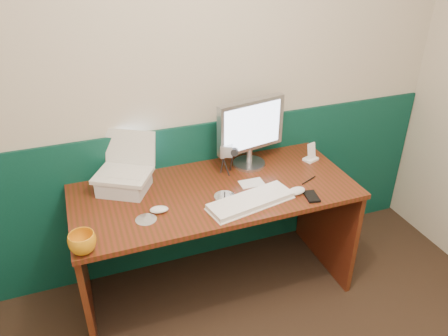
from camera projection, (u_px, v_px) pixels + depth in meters
name	position (u px, v px, depth m)	size (l,w,h in m)	color
back_wall	(178.00, 86.00, 2.50)	(3.50, 0.04, 2.50)	beige
wainscot	(184.00, 197.00, 2.86)	(3.48, 0.02, 1.00)	#07332C
desk	(216.00, 242.00, 2.66)	(1.60, 0.70, 0.75)	#3D210B
laptop_riser	(124.00, 184.00, 2.44)	(0.26, 0.22, 0.09)	silver
laptop	(121.00, 157.00, 2.36)	(0.30, 0.23, 0.25)	silver
monitor	(250.00, 133.00, 2.61)	(0.44, 0.13, 0.44)	#A4A4A8
keyboard	(251.00, 202.00, 2.34)	(0.47, 0.16, 0.03)	white
mouse_right	(296.00, 191.00, 2.42)	(0.11, 0.07, 0.04)	white
mouse_left	(159.00, 209.00, 2.27)	(0.10, 0.06, 0.03)	white
mug	(83.00, 243.00, 1.98)	(0.13, 0.13, 0.10)	orange
camcorder	(227.00, 159.00, 2.59)	(0.08, 0.12, 0.19)	#AFB0B4
cd_spindle	(225.00, 198.00, 2.38)	(0.12, 0.12, 0.02)	silver
cd_loose_a	(146.00, 219.00, 2.22)	(0.11, 0.11, 0.00)	silver
pen	(309.00, 180.00, 2.55)	(0.01, 0.01, 0.13)	black
papers	(252.00, 183.00, 2.53)	(0.14, 0.09, 0.00)	silver
dock	(311.00, 159.00, 2.77)	(0.09, 0.06, 0.02)	white
music_player	(312.00, 151.00, 2.74)	(0.06, 0.01, 0.10)	white
pda	(312.00, 196.00, 2.40)	(0.07, 0.11, 0.01)	black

